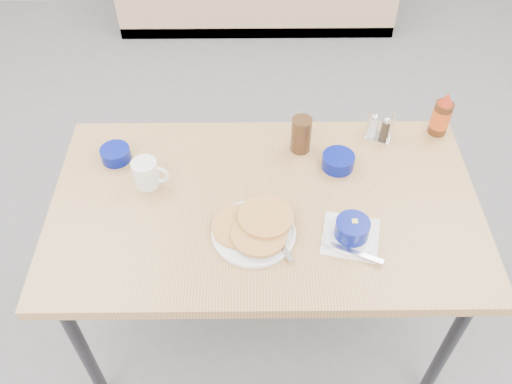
{
  "coord_description": "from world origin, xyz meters",
  "views": [
    {
      "loc": [
        -0.04,
        -0.91,
        2.09
      ],
      "look_at": [
        -0.03,
        0.24,
        0.82
      ],
      "focal_mm": 38.0,
      "sensor_mm": 36.0,
      "label": 1
    }
  ],
  "objects_px": {
    "coffee_mug": "(147,173)",
    "grits_setting": "(352,231)",
    "dining_table": "(265,215)",
    "condiment_caddy": "(379,129)",
    "pancake_plate": "(254,229)",
    "syrup_bottle": "(441,116)",
    "butter_bowl": "(338,161)",
    "amber_tumbler": "(301,135)",
    "creamer_bowl": "(116,154)"
  },
  "relations": [
    {
      "from": "pancake_plate",
      "to": "condiment_caddy",
      "type": "distance_m",
      "value": 0.63
    },
    {
      "from": "pancake_plate",
      "to": "amber_tumbler",
      "type": "bearing_deg",
      "value": 66.32
    },
    {
      "from": "dining_table",
      "to": "amber_tumbler",
      "type": "xyz_separation_m",
      "value": [
        0.13,
        0.25,
        0.13
      ]
    },
    {
      "from": "coffee_mug",
      "to": "syrup_bottle",
      "type": "xyz_separation_m",
      "value": [
        1.03,
        0.25,
        0.03
      ]
    },
    {
      "from": "dining_table",
      "to": "amber_tumbler",
      "type": "height_order",
      "value": "amber_tumbler"
    },
    {
      "from": "dining_table",
      "to": "syrup_bottle",
      "type": "bearing_deg",
      "value": 27.98
    },
    {
      "from": "dining_table",
      "to": "grits_setting",
      "type": "bearing_deg",
      "value": -29.1
    },
    {
      "from": "dining_table",
      "to": "creamer_bowl",
      "type": "relative_size",
      "value": 13.57
    },
    {
      "from": "dining_table",
      "to": "condiment_caddy",
      "type": "xyz_separation_m",
      "value": [
        0.42,
        0.31,
        0.1
      ]
    },
    {
      "from": "pancake_plate",
      "to": "amber_tumbler",
      "type": "height_order",
      "value": "amber_tumbler"
    },
    {
      "from": "pancake_plate",
      "to": "dining_table",
      "type": "bearing_deg",
      "value": 73.81
    },
    {
      "from": "condiment_caddy",
      "to": "syrup_bottle",
      "type": "distance_m",
      "value": 0.23
    },
    {
      "from": "butter_bowl",
      "to": "condiment_caddy",
      "type": "distance_m",
      "value": 0.22
    },
    {
      "from": "coffee_mug",
      "to": "syrup_bottle",
      "type": "relative_size",
      "value": 0.71
    },
    {
      "from": "dining_table",
      "to": "pancake_plate",
      "type": "relative_size",
      "value": 5.37
    },
    {
      "from": "dining_table",
      "to": "condiment_caddy",
      "type": "relative_size",
      "value": 12.08
    },
    {
      "from": "creamer_bowl",
      "to": "syrup_bottle",
      "type": "xyz_separation_m",
      "value": [
        1.16,
        0.13,
        0.05
      ]
    },
    {
      "from": "grits_setting",
      "to": "creamer_bowl",
      "type": "bearing_deg",
      "value": 155.56
    },
    {
      "from": "amber_tumbler",
      "to": "syrup_bottle",
      "type": "distance_m",
      "value": 0.52
    },
    {
      "from": "coffee_mug",
      "to": "grits_setting",
      "type": "bearing_deg",
      "value": -19.78
    },
    {
      "from": "condiment_caddy",
      "to": "dining_table",
      "type": "bearing_deg",
      "value": -118.88
    },
    {
      "from": "pancake_plate",
      "to": "coffee_mug",
      "type": "height_order",
      "value": "coffee_mug"
    },
    {
      "from": "syrup_bottle",
      "to": "butter_bowl",
      "type": "bearing_deg",
      "value": -155.46
    },
    {
      "from": "pancake_plate",
      "to": "condiment_caddy",
      "type": "bearing_deg",
      "value": 44.04
    },
    {
      "from": "coffee_mug",
      "to": "condiment_caddy",
      "type": "bearing_deg",
      "value": 15.55
    },
    {
      "from": "coffee_mug",
      "to": "butter_bowl",
      "type": "height_order",
      "value": "coffee_mug"
    },
    {
      "from": "dining_table",
      "to": "creamer_bowl",
      "type": "bearing_deg",
      "value": 158.04
    },
    {
      "from": "amber_tumbler",
      "to": "butter_bowl",
      "type": "bearing_deg",
      "value": -36.27
    },
    {
      "from": "dining_table",
      "to": "amber_tumbler",
      "type": "relative_size",
      "value": 10.46
    },
    {
      "from": "pancake_plate",
      "to": "syrup_bottle",
      "type": "height_order",
      "value": "syrup_bottle"
    },
    {
      "from": "dining_table",
      "to": "coffee_mug",
      "type": "height_order",
      "value": "coffee_mug"
    },
    {
      "from": "dining_table",
      "to": "syrup_bottle",
      "type": "xyz_separation_m",
      "value": [
        0.64,
        0.34,
        0.14
      ]
    },
    {
      "from": "butter_bowl",
      "to": "amber_tumbler",
      "type": "distance_m",
      "value": 0.16
    },
    {
      "from": "dining_table",
      "to": "butter_bowl",
      "type": "bearing_deg",
      "value": 32.8
    },
    {
      "from": "butter_bowl",
      "to": "condiment_caddy",
      "type": "bearing_deg",
      "value": 42.57
    },
    {
      "from": "creamer_bowl",
      "to": "coffee_mug",
      "type": "bearing_deg",
      "value": -43.17
    },
    {
      "from": "butter_bowl",
      "to": "coffee_mug",
      "type": "bearing_deg",
      "value": -173.38
    },
    {
      "from": "pancake_plate",
      "to": "amber_tumbler",
      "type": "relative_size",
      "value": 1.95
    },
    {
      "from": "condiment_caddy",
      "to": "syrup_bottle",
      "type": "bearing_deg",
      "value": 30.9
    },
    {
      "from": "butter_bowl",
      "to": "pancake_plate",
      "type": "bearing_deg",
      "value": -135.16
    },
    {
      "from": "coffee_mug",
      "to": "condiment_caddy",
      "type": "height_order",
      "value": "condiment_caddy"
    },
    {
      "from": "amber_tumbler",
      "to": "syrup_bottle",
      "type": "relative_size",
      "value": 0.76
    },
    {
      "from": "creamer_bowl",
      "to": "butter_bowl",
      "type": "relative_size",
      "value": 0.93
    },
    {
      "from": "butter_bowl",
      "to": "condiment_caddy",
      "type": "xyz_separation_m",
      "value": [
        0.16,
        0.15,
        0.02
      ]
    },
    {
      "from": "pancake_plate",
      "to": "coffee_mug",
      "type": "distance_m",
      "value": 0.41
    },
    {
      "from": "amber_tumbler",
      "to": "syrup_bottle",
      "type": "xyz_separation_m",
      "value": [
        0.51,
        0.09,
        0.01
      ]
    },
    {
      "from": "amber_tumbler",
      "to": "condiment_caddy",
      "type": "bearing_deg",
      "value": 11.62
    },
    {
      "from": "amber_tumbler",
      "to": "condiment_caddy",
      "type": "distance_m",
      "value": 0.29
    },
    {
      "from": "grits_setting",
      "to": "creamer_bowl",
      "type": "xyz_separation_m",
      "value": [
        -0.78,
        0.35,
        -0.01
      ]
    },
    {
      "from": "pancake_plate",
      "to": "butter_bowl",
      "type": "bearing_deg",
      "value": 44.84
    }
  ]
}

